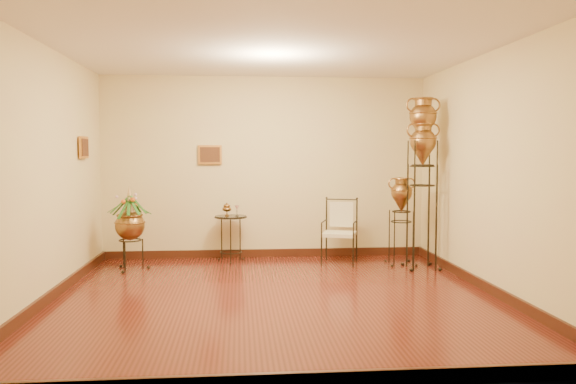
{
  "coord_description": "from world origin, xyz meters",
  "views": [
    {
      "loc": [
        -0.41,
        -6.22,
        1.63
      ],
      "look_at": [
        0.25,
        1.3,
        1.1
      ],
      "focal_mm": 35.0,
      "sensor_mm": 36.0,
      "label": 1
    }
  ],
  "objects": [
    {
      "name": "amphora_mid",
      "position": [
        2.15,
        1.42,
        1.05
      ],
      "size": [
        0.48,
        0.48,
        2.07
      ],
      "rotation": [
        0.0,
        0.0,
        -0.04
      ],
      "color": "black",
      "rests_on": "ground"
    },
    {
      "name": "amphora_short",
      "position": [
        1.94,
        1.72,
        0.64
      ],
      "size": [
        0.49,
        0.49,
        1.29
      ],
      "rotation": [
        0.0,
        0.0,
        0.31
      ],
      "color": "black",
      "rests_on": "ground"
    },
    {
      "name": "amphora_tall",
      "position": [
        2.15,
        1.44,
        1.24
      ],
      "size": [
        0.56,
        0.56,
        2.42
      ],
      "rotation": [
        0.0,
        0.0,
        0.19
      ],
      "color": "black",
      "rests_on": "ground"
    },
    {
      "name": "ground",
      "position": [
        0.0,
        0.0,
        0.0
      ],
      "size": [
        5.0,
        5.0,
        0.0
      ],
      "primitive_type": "plane",
      "color": "#5D1D16",
      "rests_on": "ground"
    },
    {
      "name": "room_shell",
      "position": [
        -0.01,
        0.01,
        1.73
      ],
      "size": [
        5.02,
        5.02,
        2.81
      ],
      "color": "beige",
      "rests_on": "ground"
    },
    {
      "name": "planter_urn",
      "position": [
        -1.92,
        1.67,
        0.67
      ],
      "size": [
        0.83,
        0.83,
        1.21
      ],
      "rotation": [
        0.0,
        0.0,
        -0.34
      ],
      "color": "black",
      "rests_on": "ground"
    },
    {
      "name": "armchair",
      "position": [
        1.06,
        1.87,
        0.47
      ],
      "size": [
        0.66,
        0.64,
        0.95
      ],
      "rotation": [
        0.0,
        0.0,
        -0.32
      ],
      "color": "black",
      "rests_on": "ground"
    },
    {
      "name": "side_table",
      "position": [
        -0.54,
        2.15,
        0.36
      ],
      "size": [
        0.53,
        0.53,
        0.87
      ],
      "rotation": [
        0.0,
        0.0,
        0.14
      ],
      "color": "black",
      "rests_on": "ground"
    }
  ]
}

